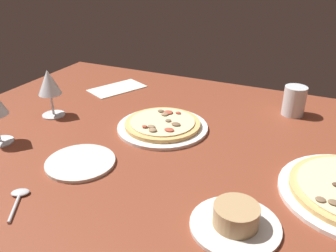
{
  "coord_description": "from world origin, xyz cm",
  "views": [
    {
      "loc": [
        -35.56,
        80.44,
        52.45
      ],
      "look_at": [
        3.28,
        -3.13,
        7.0
      ],
      "focal_mm": 37.92,
      "sensor_mm": 36.0,
      "label": 1
    }
  ],
  "objects": [
    {
      "name": "side_plate",
      "position": [
        16.78,
        20.48,
        4.45
      ],
      "size": [
        17.61,
        17.61,
        0.9
      ],
      "primitive_type": "cylinder",
      "color": "silver",
      "rests_on": "dining_table"
    },
    {
      "name": "paper_menu",
      "position": [
        37.87,
        -30.24,
        4.15
      ],
      "size": [
        19.59,
        24.08,
        0.3
      ],
      "primitive_type": "cube",
      "rotation": [
        0.0,
        0.0,
        -0.44
      ],
      "color": "silver",
      "rests_on": "dining_table"
    },
    {
      "name": "dining_table",
      "position": [
        0.0,
        0.0,
        2.0
      ],
      "size": [
        150.0,
        110.0,
        4.0
      ],
      "primitive_type": "cube",
      "color": "brown",
      "rests_on": "ground"
    },
    {
      "name": "water_glass",
      "position": [
        -27.75,
        -33.88,
        8.16
      ],
      "size": [
        7.21,
        7.21,
        9.64
      ],
      "color": "silver",
      "rests_on": "dining_table"
    },
    {
      "name": "ramekin_on_saucer",
      "position": [
        -24.91,
        26.44,
        5.84
      ],
      "size": [
        17.83,
        17.83,
        5.04
      ],
      "color": "silver",
      "rests_on": "dining_table"
    },
    {
      "name": "pizza_main",
      "position": [
        6.54,
        -6.25,
        5.17
      ],
      "size": [
        27.42,
        27.42,
        3.38
      ],
      "color": "white",
      "rests_on": "dining_table"
    },
    {
      "name": "wine_glass_far",
      "position": [
        43.3,
        0.39,
        14.94
      ],
      "size": [
        7.4,
        7.4,
        15.52
      ],
      "color": "silver",
      "rests_on": "dining_table"
    },
    {
      "name": "spoon",
      "position": [
        20.3,
        37.53,
        4.46
      ],
      "size": [
        7.9,
        10.6,
        1.0
      ],
      "color": "silver",
      "rests_on": "dining_table"
    }
  ]
}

